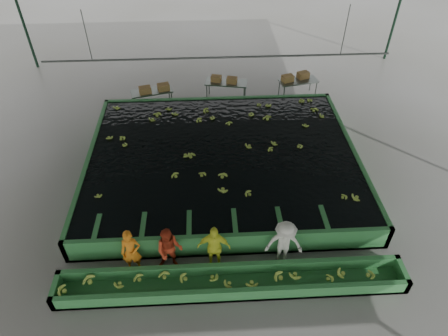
{
  "coord_description": "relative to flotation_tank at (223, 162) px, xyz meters",
  "views": [
    {
      "loc": [
        -0.57,
        -10.04,
        10.14
      ],
      "look_at": [
        0.0,
        0.5,
        1.0
      ],
      "focal_mm": 32.0,
      "sensor_mm": 36.0,
      "label": 1
    }
  ],
  "objects": [
    {
      "name": "ground",
      "position": [
        0.0,
        -1.5,
        -0.45
      ],
      "size": [
        80.0,
        80.0,
        0.0
      ],
      "primitive_type": "plane",
      "color": "slate",
      "rests_on": "ground"
    },
    {
      "name": "shed_roof",
      "position": [
        0.0,
        -1.5,
        4.55
      ],
      "size": [
        20.0,
        22.0,
        0.04
      ],
      "primitive_type": "cube",
      "color": "gray",
      "rests_on": "shed_posts"
    },
    {
      "name": "shed_posts",
      "position": [
        0.0,
        -1.5,
        2.05
      ],
      "size": [
        20.0,
        22.0,
        5.0
      ],
      "primitive_type": null,
      "color": "black",
      "rests_on": "ground"
    },
    {
      "name": "flotation_tank",
      "position": [
        0.0,
        0.0,
        0.0
      ],
      "size": [
        10.0,
        8.0,
        0.9
      ],
      "primitive_type": null,
      "color": "#2D7237",
      "rests_on": "ground"
    },
    {
      "name": "tank_water",
      "position": [
        0.0,
        -0.0,
        0.4
      ],
      "size": [
        9.7,
        7.7,
        0.0
      ],
      "primitive_type": "cube",
      "color": "black",
      "rests_on": "flotation_tank"
    },
    {
      "name": "sorting_trough",
      "position": [
        0.0,
        -5.1,
        -0.2
      ],
      "size": [
        10.0,
        1.0,
        0.5
      ],
      "primitive_type": null,
      "color": "#2D7237",
      "rests_on": "ground"
    },
    {
      "name": "cableway_rail",
      "position": [
        0.0,
        3.5,
        2.55
      ],
      "size": [
        0.08,
        0.08,
        14.0
      ],
      "primitive_type": "cylinder",
      "color": "#59605B",
      "rests_on": "shed_roof"
    },
    {
      "name": "rail_hanger_left",
      "position": [
        -5.0,
        3.5,
        3.55
      ],
      "size": [
        0.04,
        0.04,
        2.0
      ],
      "primitive_type": "cylinder",
      "color": "#59605B",
      "rests_on": "shed_roof"
    },
    {
      "name": "rail_hanger_right",
      "position": [
        5.0,
        3.5,
        3.55
      ],
      "size": [
        0.04,
        0.04,
        2.0
      ],
      "primitive_type": "cylinder",
      "color": "#59605B",
      "rests_on": "shed_roof"
    },
    {
      "name": "worker_a",
      "position": [
        -2.86,
        -4.3,
        0.35
      ],
      "size": [
        0.6,
        0.42,
        1.59
      ],
      "primitive_type": "imported",
      "rotation": [
        0.0,
        0.0,
        0.06
      ],
      "color": "orange",
      "rests_on": "ground"
    },
    {
      "name": "worker_b",
      "position": [
        -1.76,
        -4.3,
        0.36
      ],
      "size": [
        0.81,
        0.65,
        1.61
      ],
      "primitive_type": "imported",
      "rotation": [
        0.0,
        0.0,
        -0.05
      ],
      "color": "#A63017",
      "rests_on": "ground"
    },
    {
      "name": "worker_c",
      "position": [
        -0.48,
        -4.3,
        0.38
      ],
      "size": [
        1.0,
        0.48,
        1.66
      ],
      "primitive_type": "imported",
      "rotation": [
        0.0,
        0.0,
        -0.08
      ],
      "color": "yellow",
      "rests_on": "ground"
    },
    {
      "name": "worker_d",
      "position": [
        1.58,
        -4.3,
        0.4
      ],
      "size": [
        1.15,
        0.73,
        1.7
      ],
      "primitive_type": "imported",
      "rotation": [
        0.0,
        0.0,
        -0.09
      ],
      "color": "beige",
      "rests_on": "ground"
    },
    {
      "name": "packing_table_left",
      "position": [
        -3.02,
        4.76,
        -0.02
      ],
      "size": [
        2.0,
        1.2,
        0.85
      ],
      "primitive_type": null,
      "rotation": [
        0.0,
        0.0,
        0.25
      ],
      "color": "#59605B",
      "rests_on": "ground"
    },
    {
      "name": "packing_table_mid",
      "position": [
        0.45,
        5.33,
        -0.0
      ],
      "size": [
        2.08,
        1.13,
        0.9
      ],
      "primitive_type": null,
      "rotation": [
        0.0,
        0.0,
        -0.18
      ],
      "color": "#59605B",
      "rests_on": "ground"
    },
    {
      "name": "packing_table_right",
      "position": [
        3.92,
        5.4,
        -0.03
      ],
      "size": [
        1.94,
        1.08,
        0.83
      ],
      "primitive_type": null,
      "rotation": [
        0.0,
        0.0,
        0.2
      ],
      "color": "#59605B",
      "rests_on": "ground"
    },
    {
      "name": "box_stack_left",
      "position": [
        -2.87,
        4.69,
        0.4
      ],
      "size": [
        1.43,
        0.73,
        0.3
      ],
      "primitive_type": null,
      "rotation": [
        0.0,
        0.0,
        0.27
      ],
      "color": "olive",
      "rests_on": "packing_table_left"
    },
    {
      "name": "box_stack_mid",
      "position": [
        0.34,
        5.33,
        0.45
      ],
      "size": [
        1.27,
        0.65,
        0.26
      ],
      "primitive_type": null,
      "rotation": [
        0.0,
        0.0,
        -0.27
      ],
      "color": "olive",
      "rests_on": "packing_table_mid"
    },
    {
      "name": "box_stack_right",
      "position": [
        3.77,
        5.49,
        0.38
      ],
      "size": [
        1.42,
        0.82,
        0.3
      ],
      "primitive_type": null,
      "rotation": [
        0.0,
        0.0,
        0.34
      ],
      "color": "olive",
      "rests_on": "packing_table_right"
    },
    {
      "name": "floating_bananas",
      "position": [
        0.0,
        0.8,
        0.4
      ],
      "size": [
        8.84,
        6.03,
        0.12
      ],
      "primitive_type": null,
      "color": "#8BAA39",
      "rests_on": "tank_water"
    },
    {
      "name": "trough_bananas",
      "position": [
        0.0,
        -5.1,
        -0.05
      ],
      "size": [
        9.71,
        0.65,
        0.13
      ],
      "primitive_type": null,
      "color": "#8BAA39",
      "rests_on": "sorting_trough"
    }
  ]
}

